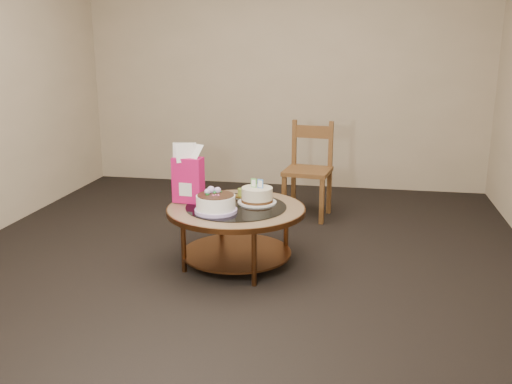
% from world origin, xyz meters
% --- Properties ---
extents(ground, '(5.00, 5.00, 0.00)m').
position_xyz_m(ground, '(0.00, 0.00, 0.00)').
color(ground, black).
rests_on(ground, ground).
extents(room_walls, '(4.52, 5.02, 2.61)m').
position_xyz_m(room_walls, '(0.00, 0.00, 1.54)').
color(room_walls, '#BDAB8F').
rests_on(room_walls, ground).
extents(coffee_table, '(1.02, 1.02, 0.46)m').
position_xyz_m(coffee_table, '(0.00, -0.00, 0.38)').
color(coffee_table, brown).
rests_on(coffee_table, ground).
extents(decorated_cake, '(0.30, 0.30, 0.18)m').
position_xyz_m(decorated_cake, '(-0.11, -0.17, 0.52)').
color(decorated_cake, '#BB9EE0').
rests_on(decorated_cake, coffee_table).
extents(cream_cake, '(0.29, 0.29, 0.18)m').
position_xyz_m(cream_cake, '(0.14, 0.12, 0.52)').
color(cream_cake, white).
rests_on(cream_cake, coffee_table).
extents(gift_bag, '(0.23, 0.18, 0.44)m').
position_xyz_m(gift_bag, '(-0.38, 0.06, 0.68)').
color(gift_bag, '#D11367').
rests_on(gift_bag, coffee_table).
extents(pillar_candle, '(0.12, 0.12, 0.08)m').
position_xyz_m(pillar_candle, '(-0.01, 0.24, 0.48)').
color(pillar_candle, '#D5BD57').
rests_on(pillar_candle, coffee_table).
extents(dining_chair, '(0.46, 0.46, 0.90)m').
position_xyz_m(dining_chair, '(0.40, 1.34, 0.46)').
color(dining_chair, brown).
rests_on(dining_chair, ground).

